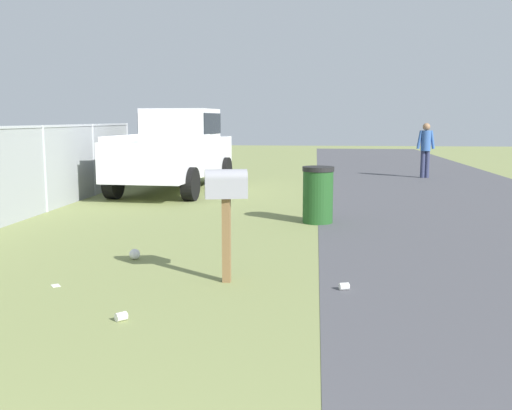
# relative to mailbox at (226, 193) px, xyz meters

# --- Properties ---
(mailbox) EXTENTS (0.30, 0.50, 1.28)m
(mailbox) POSITION_rel_mailbox_xyz_m (0.00, 0.00, 0.00)
(mailbox) COLOR brown
(mailbox) RESTS_ON ground
(pickup_truck) EXTENTS (5.25, 2.41, 2.09)m
(pickup_truck) POSITION_rel_mailbox_xyz_m (8.35, 2.59, 0.09)
(pickup_truck) COLOR silver
(pickup_truck) RESTS_ON ground
(trash_bin) EXTENTS (0.56, 0.56, 1.00)m
(trash_bin) POSITION_rel_mailbox_xyz_m (3.90, -1.03, -0.51)
(trash_bin) COLOR #1E4C1E
(trash_bin) RESTS_ON ground
(pedestrian) EXTENTS (0.30, 0.57, 1.70)m
(pedestrian) POSITION_rel_mailbox_xyz_m (12.24, -4.39, -0.03)
(pedestrian) COLOR #2D3351
(pedestrian) RESTS_ON ground
(litter_bag_midfield_b) EXTENTS (0.14, 0.14, 0.14)m
(litter_bag_midfield_b) POSITION_rel_mailbox_xyz_m (0.92, 1.36, -0.95)
(litter_bag_midfield_b) COLOR silver
(litter_bag_midfield_b) RESTS_ON ground
(litter_cup_by_mailbox) EXTENTS (0.13, 0.13, 0.08)m
(litter_cup_by_mailbox) POSITION_rel_mailbox_xyz_m (-1.37, 0.77, -0.98)
(litter_cup_by_mailbox) COLOR white
(litter_cup_by_mailbox) RESTS_ON ground
(litter_cup_midfield_a) EXTENTS (0.10, 0.12, 0.08)m
(litter_cup_midfield_a) POSITION_rel_mailbox_xyz_m (-0.19, -1.31, -0.98)
(litter_cup_midfield_a) COLOR white
(litter_cup_midfield_a) RESTS_ON ground
(litter_wrapper_far_scatter) EXTENTS (0.15, 0.14, 0.01)m
(litter_wrapper_far_scatter) POSITION_rel_mailbox_xyz_m (-0.36, 1.86, -1.01)
(litter_wrapper_far_scatter) COLOR silver
(litter_wrapper_far_scatter) RESTS_ON ground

